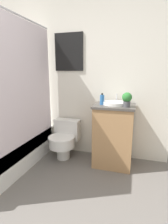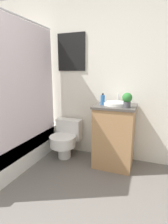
{
  "view_description": "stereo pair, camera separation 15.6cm",
  "coord_description": "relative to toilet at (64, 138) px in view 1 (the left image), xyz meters",
  "views": [
    {
      "loc": [
        1.01,
        -0.53,
        1.32
      ],
      "look_at": [
        0.35,
        1.66,
        0.8
      ],
      "focal_mm": 28.0,
      "sensor_mm": 36.0,
      "label": 1
    },
    {
      "loc": [
        1.16,
        -0.48,
        1.32
      ],
      "look_at": [
        0.35,
        1.66,
        0.8
      ],
      "focal_mm": 28.0,
      "sensor_mm": 36.0,
      "label": 2
    }
  ],
  "objects": [
    {
      "name": "wall_back",
      "position": [
        0.03,
        0.29,
        0.95
      ],
      "size": [
        3.04,
        0.07,
        2.5
      ],
      "color": "silver",
      "rests_on": "ground_plane"
    },
    {
      "name": "shower_area",
      "position": [
        -0.63,
        -0.53,
        -0.04
      ],
      "size": [
        0.67,
        1.59,
        1.98
      ],
      "color": "white",
      "rests_on": "ground_plane"
    },
    {
      "name": "potted_plant",
      "position": [
        0.93,
        -0.1,
        0.68
      ],
      "size": [
        0.13,
        0.13,
        0.19
      ],
      "color": "#4C4C51",
      "rests_on": "vanity"
    },
    {
      "name": "soap_bottle",
      "position": [
        0.59,
        -0.01,
        0.64
      ],
      "size": [
        0.06,
        0.06,
        0.16
      ],
      "color": "#2D6BB2",
      "rests_on": "vanity"
    },
    {
      "name": "vanity",
      "position": [
        0.77,
        0.01,
        0.13
      ],
      "size": [
        0.56,
        0.48,
        0.88
      ],
      "color": "#AD7F51",
      "rests_on": "ground_plane"
    },
    {
      "name": "toilet",
      "position": [
        0.0,
        0.0,
        0.0
      ],
      "size": [
        0.42,
        0.51,
        0.58
      ],
      "color": "white",
      "rests_on": "ground_plane"
    },
    {
      "name": "sink",
      "position": [
        0.77,
        0.03,
        0.59
      ],
      "size": [
        0.33,
        0.36,
        0.13
      ],
      "color": "white",
      "rests_on": "vanity"
    }
  ]
}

